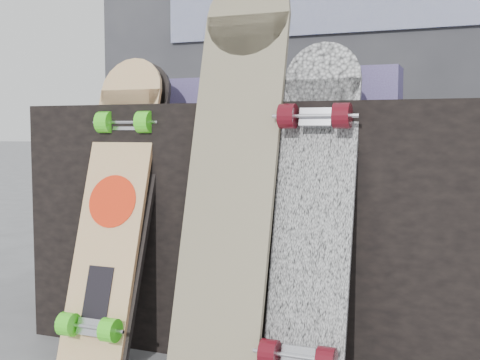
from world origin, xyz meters
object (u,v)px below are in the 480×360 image
at_px(longboard_geisha, 114,197).
at_px(skateboard_dark, 120,203).
at_px(vendor_table, 279,222).
at_px(longboard_celtic, 233,159).
at_px(longboard_cascadia, 312,210).

distance_m(longboard_geisha, skateboard_dark, 0.02).
distance_m(vendor_table, longboard_geisha, 0.57).
height_order(longboard_celtic, skateboard_dark, longboard_celtic).
relative_size(longboard_geisha, skateboard_dark, 1.01).
height_order(longboard_celtic, longboard_cascadia, longboard_celtic).
bearing_deg(skateboard_dark, longboard_cascadia, -2.60).
bearing_deg(longboard_celtic, vendor_table, 85.60).
bearing_deg(longboard_geisha, longboard_cascadia, -1.67).
bearing_deg(longboard_geisha, vendor_table, 38.58).
xyz_separation_m(longboard_celtic, skateboard_dark, (-0.40, 0.02, -0.15)).
relative_size(longboard_celtic, skateboard_dark, 1.26).
bearing_deg(vendor_table, longboard_cascadia, -60.00).
height_order(vendor_table, longboard_cascadia, longboard_cascadia).
height_order(longboard_geisha, longboard_cascadia, longboard_cascadia).
bearing_deg(vendor_table, longboard_celtic, -94.40).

